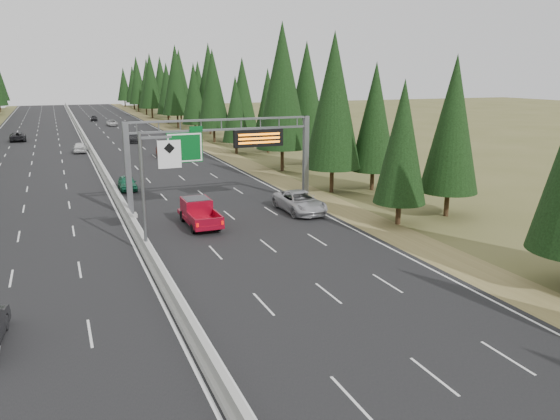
{
  "coord_description": "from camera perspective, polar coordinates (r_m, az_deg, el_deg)",
  "views": [
    {
      "loc": [
        -4.91,
        -9.91,
        11.66
      ],
      "look_at": [
        7.45,
        20.0,
        3.49
      ],
      "focal_mm": 35.0,
      "sensor_mm": 36.0,
      "label": 1
    }
  ],
  "objects": [
    {
      "name": "silver_minivan",
      "position": [
        46.53,
        2.07,
        0.86
      ],
      "size": [
        2.97,
        6.34,
        1.75
      ],
      "primitive_type": "imported",
      "rotation": [
        0.0,
        0.0,
        0.01
      ],
      "color": "#A3A3A7",
      "rests_on": "road"
    },
    {
      "name": "sign_gantry",
      "position": [
        47.31,
        -5.28,
        6.34
      ],
      "size": [
        16.75,
        0.98,
        7.8
      ],
      "color": "slate",
      "rests_on": "road"
    },
    {
      "name": "tree_row_right",
      "position": [
        89.51,
        -4.92,
        12.31
      ],
      "size": [
        11.18,
        241.94,
        17.51
      ],
      "color": "black",
      "rests_on": "ground"
    },
    {
      "name": "car_ahead_dkred",
      "position": [
        78.82,
        -12.03,
        5.95
      ],
      "size": [
        1.6,
        4.54,
        1.49
      ],
      "primitive_type": "imported",
      "rotation": [
        0.0,
        0.0,
        -0.0
      ],
      "color": "#621A0E",
      "rests_on": "road"
    },
    {
      "name": "car_ahead_white",
      "position": [
        129.32,
        -17.16,
        8.69
      ],
      "size": [
        2.25,
        4.7,
        1.29
      ],
      "primitive_type": "imported",
      "rotation": [
        0.0,
        0.0,
        -0.02
      ],
      "color": "silver",
      "rests_on": "road"
    },
    {
      "name": "car_ahead_dkgrey",
      "position": [
        97.54,
        -15.12,
        7.32
      ],
      "size": [
        2.43,
        5.45,
        1.55
      ],
      "primitive_type": "imported",
      "rotation": [
        0.0,
        0.0,
        -0.05
      ],
      "color": "black",
      "rests_on": "road"
    },
    {
      "name": "red_pickup",
      "position": [
        43.12,
        -8.57,
        -0.05
      ],
      "size": [
        2.19,
        6.13,
        2.0
      ],
      "color": "black",
      "rests_on": "road"
    },
    {
      "name": "car_ahead_green",
      "position": [
        57.59,
        -15.67,
        2.75
      ],
      "size": [
        1.77,
        4.21,
        1.42
      ],
      "primitive_type": "imported",
      "rotation": [
        0.0,
        0.0,
        -0.02
      ],
      "color": "#166140",
      "rests_on": "road"
    },
    {
      "name": "shoulder_right",
      "position": [
        93.46,
        -8.27,
        6.87
      ],
      "size": [
        3.6,
        260.0,
        0.06
      ],
      "primitive_type": "cube",
      "color": "olive",
      "rests_on": "ground"
    },
    {
      "name": "median_barrier",
      "position": [
        90.75,
        -19.29,
        6.26
      ],
      "size": [
        0.7,
        260.0,
        0.85
      ],
      "color": "gray",
      "rests_on": "road"
    },
    {
      "name": "road",
      "position": [
        90.79,
        -19.27,
        6.02
      ],
      "size": [
        32.0,
        260.0,
        0.08
      ],
      "primitive_type": "cube",
      "color": "black",
      "rests_on": "ground"
    },
    {
      "name": "hov_sign_pole",
      "position": [
        35.98,
        -13.26,
        2.67
      ],
      "size": [
        2.8,
        0.5,
        8.0
      ],
      "color": "slate",
      "rests_on": "road"
    },
    {
      "name": "car_onc_far",
      "position": [
        106.06,
        -25.72,
        6.93
      ],
      "size": [
        2.85,
        5.75,
        1.57
      ],
      "primitive_type": "imported",
      "rotation": [
        0.0,
        0.0,
        3.19
      ],
      "color": "black",
      "rests_on": "road"
    },
    {
      "name": "car_ahead_far",
      "position": [
        144.17,
        -18.86,
        9.07
      ],
      "size": [
        1.76,
        3.93,
        1.31
      ],
      "primitive_type": "imported",
      "rotation": [
        0.0,
        0.0,
        -0.05
      ],
      "color": "black",
      "rests_on": "road"
    },
    {
      "name": "car_onc_white",
      "position": [
        87.08,
        -20.15,
        6.18
      ],
      "size": [
        2.31,
        4.77,
        1.57
      ],
      "primitive_type": "imported",
      "rotation": [
        0.0,
        0.0,
        3.04
      ],
      "color": "silver",
      "rests_on": "road"
    }
  ]
}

